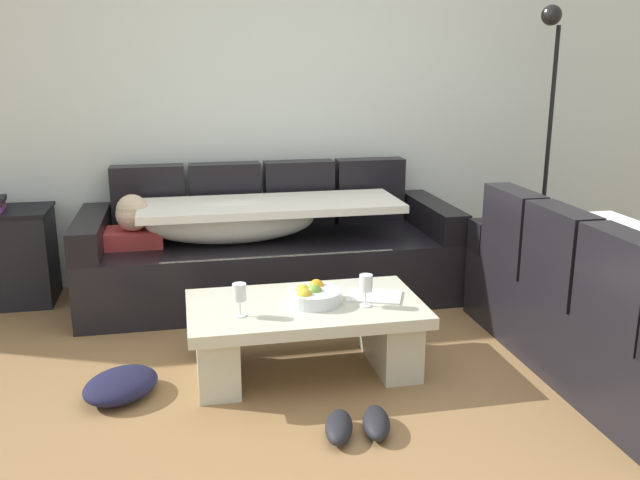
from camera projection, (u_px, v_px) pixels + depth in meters
ground_plane at (357, 407)px, 3.22m from camera, size 14.00×14.00×0.00m
back_wall at (284, 93)px, 4.91m from camera, size 9.00×0.10×2.70m
couch_along_wall at (264, 251)px, 4.63m from camera, size 2.49×0.92×0.88m
couch_near_window at (617, 308)px, 3.55m from camera, size 0.92×1.86×0.88m
coffee_table at (305, 329)px, 3.53m from camera, size 1.20×0.68×0.38m
fruit_bowl at (313, 295)px, 3.48m from camera, size 0.28×0.28×0.10m
wine_glass_near_left at (239, 294)px, 3.29m from camera, size 0.07×0.07×0.17m
wine_glass_near_right at (366, 284)px, 3.42m from camera, size 0.07×0.07×0.17m
open_magazine at (374, 296)px, 3.58m from camera, size 0.34×0.30×0.01m
floor_lamp at (547, 126)px, 4.93m from camera, size 0.33×0.31×1.95m
pair_of_shoes at (358, 425)px, 2.98m from camera, size 0.35×0.29×0.09m
crumpled_garment at (121, 385)px, 3.31m from camera, size 0.49×0.51×0.12m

